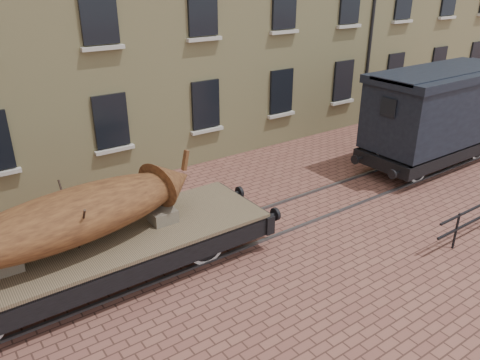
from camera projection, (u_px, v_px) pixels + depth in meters
ground at (269, 222)px, 13.28m from camera, size 90.00×90.00×0.00m
rail_track at (269, 221)px, 13.26m from camera, size 30.00×1.52×0.06m
flatcar_wagon at (93, 252)px, 10.29m from camera, size 9.13×2.48×1.38m
iron_boat at (74, 216)px, 9.74m from camera, size 6.07×2.43×1.48m
goods_van at (441, 106)px, 16.43m from camera, size 6.72×2.45×3.48m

